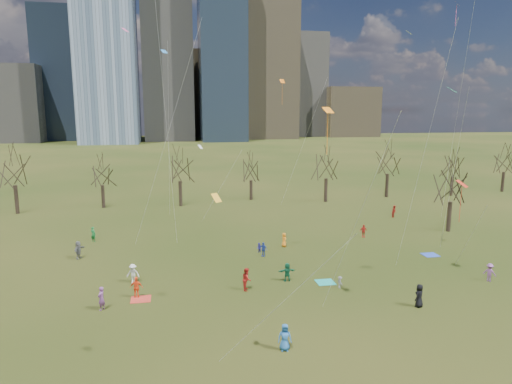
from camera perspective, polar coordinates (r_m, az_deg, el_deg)
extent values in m
plane|color=black|center=(36.94, 3.57, -14.07)|extent=(500.00, 500.00, 0.00)
cube|color=slate|center=(228.43, -18.43, 20.78)|extent=(26.00, 26.00, 118.00)
cube|color=slate|center=(239.79, -11.05, 17.78)|extent=(24.00, 24.00, 95.00)
cube|color=#384C66|center=(232.16, -4.29, 19.44)|extent=(22.00, 22.00, 105.00)
cube|color=#726347|center=(254.16, 1.50, 14.91)|extent=(28.00, 28.00, 72.00)
cube|color=#384C66|center=(258.39, -22.85, 13.28)|extent=(25.00, 25.00, 65.00)
cube|color=slate|center=(274.42, 6.06, 13.04)|extent=(22.00, 22.00, 58.00)
cube|color=#726347|center=(273.08, -8.07, 11.97)|extent=(30.00, 30.00, 48.00)
cube|color=slate|center=(254.41, -28.67, 9.62)|extent=(35.00, 30.00, 36.00)
cube|color=#726347|center=(277.60, 11.32, 9.77)|extent=(30.00, 28.00, 28.00)
cylinder|color=black|center=(76.20, -27.76, -0.83)|extent=(0.55, 0.55, 4.28)
cylinder|color=black|center=(75.55, -18.57, -0.53)|extent=(0.52, 0.52, 3.60)
cylinder|color=black|center=(73.80, -9.43, -0.19)|extent=(0.54, 0.54, 4.05)
cylinder|color=black|center=(77.97, -0.63, 0.25)|extent=(0.51, 0.51, 3.38)
cylinder|color=black|center=(77.13, 8.71, 0.24)|extent=(0.54, 0.54, 3.96)
cylinder|color=black|center=(83.62, 16.04, 0.79)|extent=(0.54, 0.54, 4.14)
cylinder|color=black|center=(88.86, 23.25, 0.69)|extent=(0.52, 0.52, 3.51)
cylinder|color=black|center=(97.56, 28.47, 1.13)|extent=(0.53, 0.53, 3.74)
cylinder|color=black|center=(62.64, 22.99, -2.84)|extent=(0.53, 0.53, 3.83)
cube|color=teal|center=(41.99, 8.65, -11.08)|extent=(1.60, 1.50, 0.03)
cube|color=blue|center=(52.28, 20.95, -7.35)|extent=(1.60, 1.50, 0.03)
cube|color=red|center=(39.22, -14.20, -12.86)|extent=(1.60, 1.50, 0.03)
imported|color=#2867AF|center=(30.58, 3.61, -17.67)|extent=(0.95, 0.69, 1.78)
imported|color=red|center=(39.58, -1.16, -10.82)|extent=(0.92, 1.08, 1.95)
imported|color=slate|center=(40.79, 10.45, -11.01)|extent=(0.50, 0.74, 1.06)
imported|color=#FE501C|center=(39.25, -14.70, -11.46)|extent=(1.12, 0.64, 1.81)
imported|color=#176741|center=(41.64, 3.92, -9.94)|extent=(1.60, 0.59, 1.70)
imported|color=black|center=(38.58, 19.75, -12.10)|extent=(1.08, 0.99, 1.85)
imported|color=#7E4386|center=(37.82, -18.78, -12.48)|extent=(0.72, 0.82, 1.87)
imported|color=#2A239A|center=(49.41, 0.40, -7.01)|extent=(0.62, 0.67, 1.10)
imported|color=silver|center=(42.53, -15.13, -9.81)|extent=(1.24, 0.86, 1.75)
imported|color=red|center=(56.75, 13.28, -4.77)|extent=(0.92, 0.42, 1.55)
imported|color=slate|center=(50.93, -21.30, -6.75)|extent=(1.13, 1.82, 1.87)
imported|color=orange|center=(51.58, 3.52, -5.98)|extent=(0.58, 0.83, 1.61)
imported|color=#1B7B35|center=(56.75, -19.68, -4.98)|extent=(0.78, 0.73, 1.78)
imported|color=#B21E19|center=(68.25, 16.91, -2.34)|extent=(1.07, 1.06, 1.74)
imported|color=#8C4C99|center=(46.47, 27.18, -8.93)|extent=(1.17, 1.23, 1.67)
imported|color=#263FA5|center=(48.25, 0.91, -7.17)|extent=(0.94, 0.84, 1.53)
plane|color=orange|center=(30.88, 8.99, 10.09)|extent=(0.95, 0.87, 0.41)
cylinder|color=silver|center=(27.89, 12.20, -4.32)|extent=(0.69, 8.55, 13.79)
cylinder|color=orange|center=(30.92, 8.91, 7.12)|extent=(0.04, 0.04, 2.70)
plane|color=#D1EA24|center=(41.70, 18.60, 18.37)|extent=(0.85, 0.85, 0.39)
cylinder|color=silver|center=(38.61, 20.14, 4.02)|extent=(0.10, 6.49, 20.06)
plane|color=red|center=(43.93, 24.36, 0.95)|extent=(1.41, 1.38, 0.57)
cylinder|color=silver|center=(40.08, 25.10, -5.34)|extent=(4.08, 8.63, 7.41)
cylinder|color=red|center=(44.25, 24.18, -1.48)|extent=(0.04, 0.04, 3.15)
plane|color=#E65599|center=(48.27, -16.04, 18.90)|extent=(0.90, 0.94, 0.41)
cylinder|color=silver|center=(43.96, -11.30, 5.99)|extent=(6.88, 7.33, 21.39)
cylinder|color=silver|center=(43.11, -11.47, 11.89)|extent=(1.65, 8.00, 30.38)
plane|color=#26A763|center=(48.69, 23.29, 11.66)|extent=(1.29, 1.30, 0.51)
cylinder|color=silver|center=(45.61, 23.41, 1.90)|extent=(2.75, 6.46, 15.70)
plane|color=#2E7FC5|center=(61.29, -11.43, 16.85)|extent=(1.18, 1.11, 0.51)
cylinder|color=silver|center=(56.36, -10.85, 6.73)|extent=(0.48, 9.19, 21.07)
plane|color=orange|center=(66.45, 3.31, 13.66)|extent=(0.95, 0.75, 0.59)
cylinder|color=silver|center=(62.79, 5.81, 5.70)|extent=(3.66, 8.74, 17.81)
cylinder|color=orange|center=(66.37, 3.29, 12.14)|extent=(0.04, 0.04, 3.00)
plane|color=gold|center=(23.81, -4.97, -0.72)|extent=(0.73, 0.68, 0.43)
cylinder|color=silver|center=(21.82, 2.26, -14.55)|extent=(4.41, 7.94, 9.29)
plane|color=#F058AE|center=(64.35, 23.82, 20.80)|extent=(1.10, 1.11, 0.65)
cylinder|color=silver|center=(58.55, 23.83, 8.84)|extent=(3.52, 8.58, 26.51)
cylinder|color=#F058AE|center=(64.07, 23.72, 19.51)|extent=(0.04, 0.04, 2.40)
plane|color=white|center=(56.18, -7.00, 5.65)|extent=(0.79, 0.79, 0.48)
cylinder|color=silver|center=(54.31, -4.43, 0.55)|extent=(4.34, 5.34, 9.39)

